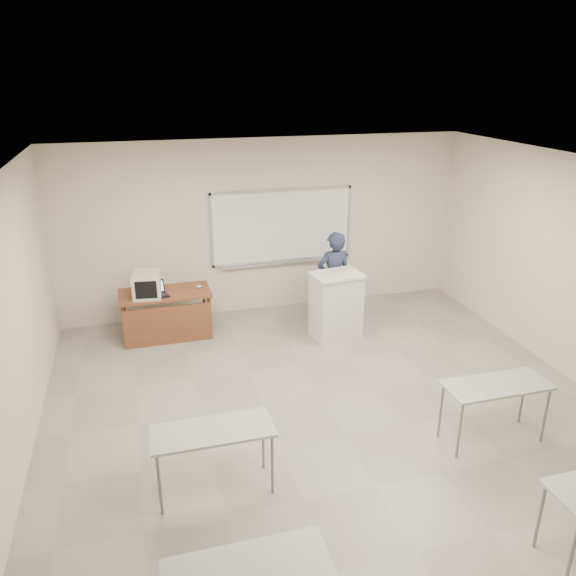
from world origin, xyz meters
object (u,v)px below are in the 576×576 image
object	(u,v)px
crt_monitor	(147,285)
mouse	(199,286)
presenter	(334,279)
podium	(336,305)
keyboard	(344,270)
instructor_desk	(166,307)
laptop	(158,292)
whiteboard	(282,227)

from	to	relation	value
crt_monitor	mouse	world-z (taller)	crt_monitor
mouse	presenter	size ratio (longest dim) A/B	0.06
podium	keyboard	world-z (taller)	keyboard
instructor_desk	keyboard	size ratio (longest dim) A/B	3.32
podium	laptop	xyz separation A→B (m)	(-2.70, 0.63, 0.27)
laptop	keyboard	xyz separation A→B (m)	(2.85, -0.55, 0.28)
instructor_desk	laptop	bearing A→B (deg)	-171.69
crt_monitor	mouse	xyz separation A→B (m)	(0.80, 0.16, -0.17)
laptop	mouse	size ratio (longest dim) A/B	3.01
podium	laptop	distance (m)	2.79
podium	crt_monitor	distance (m)	2.95
whiteboard	presenter	world-z (taller)	whiteboard
whiteboard	keyboard	bearing A→B (deg)	-64.23
laptop	whiteboard	bearing A→B (deg)	3.20
whiteboard	laptop	bearing A→B (deg)	-160.13
whiteboard	keyboard	size ratio (longest dim) A/B	5.79
instructor_desk	crt_monitor	distance (m)	0.47
whiteboard	podium	world-z (taller)	whiteboard
instructor_desk	podium	world-z (taller)	podium
instructor_desk	podium	size ratio (longest dim) A/B	1.33
whiteboard	keyboard	distance (m)	1.55
crt_monitor	keyboard	size ratio (longest dim) A/B	1.10
mouse	laptop	bearing A→B (deg)	174.95
crt_monitor	laptop	bearing A→B (deg)	-0.47
crt_monitor	keyboard	distance (m)	3.06
podium	keyboard	bearing A→B (deg)	21.27
whiteboard	presenter	distance (m)	1.33
instructor_desk	crt_monitor	size ratio (longest dim) A/B	3.02
laptop	presenter	distance (m)	2.82
laptop	mouse	distance (m)	0.67
podium	presenter	distance (m)	0.54
crt_monitor	instructor_desk	bearing A→B (deg)	6.03
podium	crt_monitor	world-z (taller)	crt_monitor
laptop	presenter	size ratio (longest dim) A/B	0.18
podium	presenter	bearing A→B (deg)	68.80
keyboard	presenter	size ratio (longest dim) A/B	0.27
instructor_desk	keyboard	world-z (taller)	keyboard
crt_monitor	presenter	xyz separation A→B (m)	(2.97, -0.19, -0.14)
podium	presenter	size ratio (longest dim) A/B	0.66
podium	keyboard	xyz separation A→B (m)	(0.15, 0.08, 0.54)
instructor_desk	keyboard	distance (m)	2.86
instructor_desk	mouse	distance (m)	0.62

